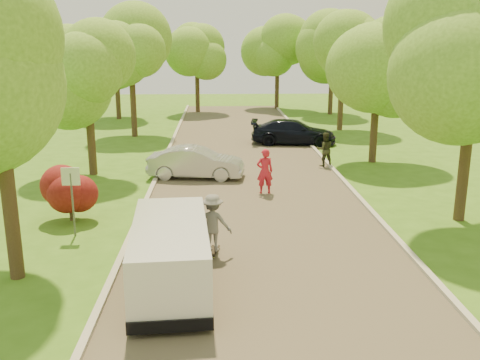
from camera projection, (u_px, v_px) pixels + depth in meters
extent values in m
plane|color=#3D6B19|center=(274.00, 290.00, 13.00)|extent=(100.00, 100.00, 0.00)
cube|color=#4C4438|center=(253.00, 197.00, 20.73)|extent=(8.00, 60.00, 0.01)
cube|color=#B2AD9E|center=(148.00, 197.00, 20.55)|extent=(0.18, 60.00, 0.12)
cube|color=#B2AD9E|center=(356.00, 194.00, 20.89)|extent=(0.18, 60.00, 0.12)
cylinder|color=#59595E|center=(73.00, 205.00, 16.37)|extent=(0.06, 0.06, 2.00)
cube|color=white|center=(71.00, 176.00, 16.15)|extent=(0.55, 0.04, 0.55)
cylinder|color=#382619|center=(71.00, 210.00, 17.97)|extent=(0.12, 0.12, 0.70)
sphere|color=#590F0F|center=(69.00, 189.00, 17.78)|extent=(1.70, 1.70, 1.70)
cylinder|color=#382619|center=(10.00, 210.00, 13.24)|extent=(0.36, 0.36, 3.60)
sphere|color=#548624|center=(23.00, 50.00, 12.30)|extent=(3.45, 3.45, 3.45)
cylinder|color=#382619|center=(91.00, 140.00, 23.91)|extent=(0.36, 0.36, 3.15)
sphere|color=#548624|center=(87.00, 76.00, 23.20)|extent=(4.20, 4.20, 4.20)
sphere|color=#548624|center=(100.00, 61.00, 23.07)|extent=(3.15, 3.15, 3.15)
cylinder|color=#382619|center=(133.00, 106.00, 33.51)|extent=(0.36, 0.36, 3.83)
sphere|color=#548624|center=(131.00, 51.00, 32.67)|extent=(4.80, 4.80, 4.80)
sphere|color=#548624|center=(142.00, 39.00, 32.52)|extent=(3.60, 3.60, 3.60)
cylinder|color=#382619|center=(464.00, 165.00, 17.63)|extent=(0.36, 0.36, 3.83)
sphere|color=#548624|center=(476.00, 59.00, 16.77)|extent=(5.00, 5.00, 5.00)
cylinder|color=#382619|center=(374.00, 128.00, 26.37)|extent=(0.36, 0.36, 3.38)
sphere|color=#548624|center=(378.00, 66.00, 25.62)|extent=(4.40, 4.40, 4.40)
sphere|color=#548624|center=(393.00, 52.00, 25.48)|extent=(3.30, 3.30, 3.30)
cylinder|color=#382619|center=(341.00, 100.00, 35.98)|extent=(0.36, 0.36, 4.05)
sphere|color=#548624|center=(343.00, 45.00, 35.08)|extent=(5.20, 5.20, 5.20)
sphere|color=#548624|center=(356.00, 33.00, 34.92)|extent=(3.90, 3.90, 3.90)
cylinder|color=#382619|center=(118.00, 96.00, 41.18)|extent=(0.36, 0.36, 3.60)
sphere|color=#548624|center=(115.00, 52.00, 40.35)|extent=(5.00, 5.00, 5.00)
sphere|color=#548624|center=(125.00, 41.00, 40.19)|extent=(3.75, 3.75, 3.75)
cylinder|color=#382619|center=(331.00, 91.00, 43.79)|extent=(0.36, 0.36, 3.83)
sphere|color=#548624|center=(333.00, 48.00, 42.93)|extent=(5.00, 5.00, 5.00)
sphere|color=#548624|center=(342.00, 39.00, 42.77)|extent=(3.75, 3.75, 3.75)
cylinder|color=#382619|center=(197.00, 92.00, 45.32)|extent=(0.36, 0.36, 3.38)
sphere|color=#548624|center=(197.00, 54.00, 44.54)|extent=(4.80, 4.80, 4.80)
sphere|color=#548624|center=(205.00, 45.00, 44.38)|extent=(3.60, 3.60, 3.60)
cylinder|color=#382619|center=(277.00, 88.00, 47.52)|extent=(0.36, 0.36, 3.60)
sphere|color=#548624|center=(278.00, 50.00, 46.69)|extent=(5.00, 5.00, 5.00)
sphere|color=#548624|center=(286.00, 41.00, 46.53)|extent=(3.75, 3.75, 3.75)
cube|color=silver|center=(170.00, 254.00, 12.78)|extent=(2.06, 4.54, 1.52)
cube|color=black|center=(171.00, 279.00, 12.94)|extent=(2.09, 4.63, 0.28)
cube|color=black|center=(170.00, 236.00, 12.91)|extent=(2.00, 3.25, 0.51)
cylinder|color=black|center=(134.00, 309.00, 11.43)|extent=(0.26, 0.62, 0.61)
cylinder|color=black|center=(207.00, 305.00, 11.61)|extent=(0.26, 0.62, 0.61)
cylinder|color=black|center=(142.00, 256.00, 14.27)|extent=(0.26, 0.62, 0.61)
cylinder|color=black|center=(201.00, 253.00, 14.44)|extent=(0.26, 0.62, 0.61)
imported|color=#B1B2B6|center=(196.00, 163.00, 23.49)|extent=(4.35, 2.02, 1.38)
imported|color=black|center=(293.00, 132.00, 31.27)|extent=(5.15, 2.61, 1.43)
cube|color=black|center=(213.00, 251.00, 15.16)|extent=(0.39, 0.88, 0.02)
cylinder|color=#BFCC4C|center=(218.00, 249.00, 15.45)|extent=(0.04, 0.07, 0.07)
cylinder|color=#BFCC4C|center=(213.00, 249.00, 15.47)|extent=(0.04, 0.07, 0.07)
cylinder|color=#BFCC4C|center=(214.00, 257.00, 14.87)|extent=(0.04, 0.07, 0.07)
cylinder|color=#BFCC4C|center=(208.00, 257.00, 14.90)|extent=(0.04, 0.07, 0.07)
imported|color=slate|center=(213.00, 223.00, 14.95)|extent=(1.17, 0.81, 1.65)
imported|color=red|center=(265.00, 171.00, 21.00)|extent=(0.70, 0.51, 1.81)
imported|color=#2D301D|center=(325.00, 150.00, 25.63)|extent=(0.82, 0.65, 1.65)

